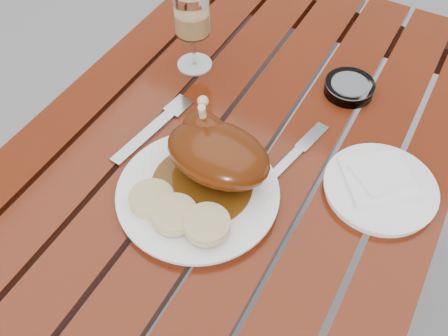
% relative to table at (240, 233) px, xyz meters
% --- Properties ---
extents(ground, '(60.00, 60.00, 0.00)m').
position_rel_table_xyz_m(ground, '(0.00, 0.00, -0.38)').
color(ground, slate).
rests_on(ground, ground).
extents(table, '(0.80, 1.20, 0.75)m').
position_rel_table_xyz_m(table, '(0.00, 0.00, 0.00)').
color(table, maroon).
rests_on(table, ground).
extents(dinner_plate, '(0.30, 0.30, 0.02)m').
position_rel_table_xyz_m(dinner_plate, '(-0.00, -0.18, 0.38)').
color(dinner_plate, white).
rests_on(dinner_plate, table).
extents(roast_duck, '(0.20, 0.19, 0.14)m').
position_rel_table_xyz_m(roast_duck, '(0.00, -0.12, 0.45)').
color(roast_duck, '#532C09').
rests_on(roast_duck, dinner_plate).
extents(bread_dumplings, '(0.19, 0.09, 0.03)m').
position_rel_table_xyz_m(bread_dumplings, '(-0.00, -0.24, 0.41)').
color(bread_dumplings, tan).
rests_on(bread_dumplings, dinner_plate).
extents(wine_glass, '(0.09, 0.09, 0.18)m').
position_rel_table_xyz_m(wine_glass, '(-0.20, 0.13, 0.47)').
color(wine_glass, '#DFB265').
rests_on(wine_glass, table).
extents(side_plate, '(0.25, 0.25, 0.02)m').
position_rel_table_xyz_m(side_plate, '(0.28, -0.01, 0.38)').
color(side_plate, white).
rests_on(side_plate, table).
extents(napkin, '(0.16, 0.16, 0.01)m').
position_rel_table_xyz_m(napkin, '(0.27, 0.00, 0.40)').
color(napkin, white).
rests_on(napkin, side_plate).
extents(ashtray, '(0.12, 0.12, 0.03)m').
position_rel_table_xyz_m(ashtray, '(0.14, 0.22, 0.39)').
color(ashtray, '#B2B7BC').
rests_on(ashtray, table).
extents(fork, '(0.05, 0.20, 0.01)m').
position_rel_table_xyz_m(fork, '(-0.17, -0.09, 0.38)').
color(fork, gray).
rests_on(fork, table).
extents(knife, '(0.05, 0.19, 0.01)m').
position_rel_table_xyz_m(knife, '(0.11, -0.03, 0.38)').
color(knife, gray).
rests_on(knife, table).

